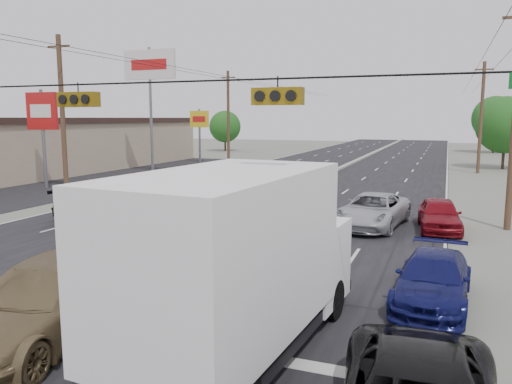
# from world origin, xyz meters

# --- Properties ---
(ground) EXTENTS (200.00, 200.00, 0.00)m
(ground) POSITION_xyz_m (0.00, 0.00, 0.00)
(ground) COLOR #606356
(ground) RESTS_ON ground
(road_surface) EXTENTS (20.00, 160.00, 0.02)m
(road_surface) POSITION_xyz_m (0.00, 30.00, 0.00)
(road_surface) COLOR black
(road_surface) RESTS_ON ground
(center_median) EXTENTS (0.50, 160.00, 0.20)m
(center_median) POSITION_xyz_m (0.00, 30.00, 0.10)
(center_median) COLOR gray
(center_median) RESTS_ON ground
(strip_mall) EXTENTS (12.00, 42.00, 4.60)m
(strip_mall) POSITION_xyz_m (-26.00, 25.00, 2.30)
(strip_mall) COLOR tan
(strip_mall) RESTS_ON ground
(parking_lot) EXTENTS (10.00, 42.00, 0.02)m
(parking_lot) POSITION_xyz_m (-17.00, 25.00, 0.00)
(parking_lot) COLOR black
(parking_lot) RESTS_ON ground
(utility_pole_left_b) EXTENTS (1.60, 0.30, 10.00)m
(utility_pole_left_b) POSITION_xyz_m (-12.50, 15.00, 5.11)
(utility_pole_left_b) COLOR #422D1E
(utility_pole_left_b) RESTS_ON ground
(utility_pole_left_c) EXTENTS (1.60, 0.30, 10.00)m
(utility_pole_left_c) POSITION_xyz_m (-12.50, 40.00, 5.11)
(utility_pole_left_c) COLOR #422D1E
(utility_pole_left_c) RESTS_ON ground
(utility_pole_right_c) EXTENTS (1.60, 0.30, 10.00)m
(utility_pole_right_c) POSITION_xyz_m (12.50, 40.00, 5.11)
(utility_pole_right_c) COLOR #422D1E
(utility_pole_right_c) RESTS_ON ground
(traffic_signals) EXTENTS (25.00, 0.30, 0.54)m
(traffic_signals) POSITION_xyz_m (1.40, 0.00, 5.49)
(traffic_signals) COLOR black
(traffic_signals) RESTS_ON ground
(pole_sign_mid) EXTENTS (2.60, 0.25, 7.00)m
(pole_sign_mid) POSITION_xyz_m (-17.00, 18.00, 5.11)
(pole_sign_mid) COLOR slate
(pole_sign_mid) RESTS_ON ground
(pole_sign_billboard) EXTENTS (5.00, 0.25, 11.00)m
(pole_sign_billboard) POSITION_xyz_m (-14.50, 28.00, 8.87)
(pole_sign_billboard) COLOR slate
(pole_sign_billboard) RESTS_ON ground
(pole_sign_far) EXTENTS (2.20, 0.25, 6.00)m
(pole_sign_far) POSITION_xyz_m (-16.00, 40.00, 4.41)
(pole_sign_far) COLOR slate
(pole_sign_far) RESTS_ON ground
(tree_left_far) EXTENTS (4.80, 4.80, 6.12)m
(tree_left_far) POSITION_xyz_m (-22.00, 60.00, 3.72)
(tree_left_far) COLOR #382619
(tree_left_far) RESTS_ON ground
(tree_right_mid) EXTENTS (5.60, 5.60, 7.14)m
(tree_right_mid) POSITION_xyz_m (15.00, 45.00, 4.34)
(tree_right_mid) COLOR #382619
(tree_right_mid) RESTS_ON ground
(tree_right_far) EXTENTS (6.40, 6.40, 8.16)m
(tree_right_far) POSITION_xyz_m (16.00, 70.00, 4.96)
(tree_right_far) COLOR #382619
(tree_right_far) RESTS_ON ground
(box_truck) EXTENTS (3.38, 8.07, 4.00)m
(box_truck) POSITION_xyz_m (5.87, -0.53, 2.05)
(box_truck) COLOR black
(box_truck) RESTS_ON ground
(tan_sedan) EXTENTS (3.28, 6.35, 1.76)m
(tan_sedan) POSITION_xyz_m (1.40, -1.31, 0.88)
(tan_sedan) COLOR brown
(tan_sedan) RESTS_ON ground
(red_sedan) EXTENTS (1.66, 4.08, 1.32)m
(red_sedan) POSITION_xyz_m (3.00, 5.33, 0.66)
(red_sedan) COLOR #B80B19
(red_sedan) RESTS_ON ground
(queue_car_a) EXTENTS (1.79, 4.39, 1.49)m
(queue_car_a) POSITION_xyz_m (2.41, 10.05, 0.75)
(queue_car_a) COLOR black
(queue_car_a) RESTS_ON ground
(queue_car_b) EXTENTS (1.78, 4.15, 1.33)m
(queue_car_b) POSITION_xyz_m (3.84, 7.44, 0.66)
(queue_car_b) COLOR #BBBBBD
(queue_car_b) RESTS_ON ground
(queue_car_c) EXTENTS (3.24, 5.79, 1.53)m
(queue_car_c) POSITION_xyz_m (6.70, 13.35, 0.76)
(queue_car_c) COLOR #AFB1B7
(queue_car_c) RESTS_ON ground
(queue_car_d) EXTENTS (2.15, 4.71, 1.33)m
(queue_car_d) POSITION_xyz_m (9.60, 4.11, 0.67)
(queue_car_d) COLOR #0F124E
(queue_car_d) RESTS_ON ground
(queue_car_e) EXTENTS (2.15, 4.43, 1.46)m
(queue_car_e) POSITION_xyz_m (9.60, 13.60, 0.73)
(queue_car_e) COLOR maroon
(queue_car_e) RESTS_ON ground
(oncoming_near) EXTENTS (2.82, 5.83, 1.64)m
(oncoming_near) POSITION_xyz_m (-6.70, 11.29, 0.82)
(oncoming_near) COLOR black
(oncoming_near) RESTS_ON ground
(oncoming_far) EXTENTS (3.16, 5.70, 1.51)m
(oncoming_far) POSITION_xyz_m (-1.40, 22.86, 0.75)
(oncoming_far) COLOR #9A9CA1
(oncoming_far) RESTS_ON ground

